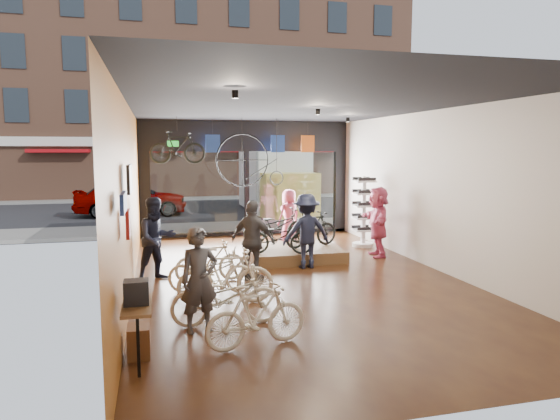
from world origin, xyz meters
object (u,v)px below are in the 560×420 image
object	(u,v)px
floor_bike_1	(257,315)
floor_bike_2	(226,297)
customer_0	(199,280)
sunglasses_rack	(363,212)
display_bike_mid	(311,229)
hung_bike	(177,147)
floor_bike_5	(210,261)
customer_1	(156,239)
customer_4	(289,215)
display_platform	(294,253)
display_bike_left	(280,237)
penny_farthing	(253,162)
customer_3	(306,231)
street_car	(131,197)
display_bike_right	(276,226)
floor_bike_3	(226,276)
box_truck	(278,183)
customer_2	(253,241)
customer_5	(378,222)
floor_bike_4	(211,271)

from	to	relation	value
floor_bike_1	floor_bike_2	world-z (taller)	floor_bike_2
customer_0	sunglasses_rack	distance (m)	7.91
display_bike_mid	hung_bike	bearing A→B (deg)	37.58
floor_bike_5	customer_1	distance (m)	1.30
customer_4	customer_1	bearing A→B (deg)	18.18
display_platform	display_bike_left	distance (m)	1.02
floor_bike_1	sunglasses_rack	bearing A→B (deg)	-46.05
floor_bike_1	penny_farthing	bearing A→B (deg)	-22.49
customer_0	customer_1	size ratio (longest dim) A/B	0.91
customer_3	sunglasses_rack	world-z (taller)	sunglasses_rack
display_bike_left	display_bike_mid	distance (m)	1.21
street_car	customer_4	distance (m)	9.05
floor_bike_1	display_platform	world-z (taller)	floor_bike_1
floor_bike_5	display_bike_left	xyz separation A→B (m)	(1.82, 1.10, 0.27)
display_bike_right	display_bike_mid	bearing A→B (deg)	-131.92
customer_4	customer_3	bearing A→B (deg)	55.58
display_bike_left	floor_bike_3	bearing A→B (deg)	164.96
customer_1	display_bike_left	bearing A→B (deg)	-12.01
floor_bike_1	display_bike_mid	world-z (taller)	display_bike_mid
floor_bike_2	floor_bike_5	distance (m)	2.77
display_platform	sunglasses_rack	xyz separation A→B (m)	(2.46, 1.16, 0.89)
customer_3	hung_bike	bearing A→B (deg)	-52.03
box_truck	floor_bike_3	distance (m)	13.22
floor_bike_1	customer_3	distance (m)	5.02
box_truck	customer_2	distance (m)	11.50
floor_bike_3	display_platform	distance (m)	4.12
customer_4	street_car	bearing A→B (deg)	-81.30
customer_5	floor_bike_5	bearing A→B (deg)	-60.13
street_car	floor_bike_5	bearing A→B (deg)	-169.76
customer_2	box_truck	bearing A→B (deg)	-66.65
floor_bike_4	customer_5	size ratio (longest dim) A/B	0.92
street_car	floor_bike_1	size ratio (longest dim) A/B	3.01
floor_bike_5	display_bike_mid	distance (m)	3.36
sunglasses_rack	hung_bike	xyz separation A→B (m)	(-5.29, 1.17, 1.89)
street_car	hung_bike	world-z (taller)	hung_bike
floor_bike_1	box_truck	bearing A→B (deg)	-26.71
display_bike_mid	customer_5	bearing A→B (deg)	-113.50
display_bike_mid	customer_4	distance (m)	2.66
customer_4	display_bike_right	bearing A→B (deg)	40.01
box_truck	penny_farthing	bearing A→B (deg)	-109.83
customer_5	penny_farthing	bearing A→B (deg)	-120.66
floor_bike_2	floor_bike_5	size ratio (longest dim) A/B	1.17
display_platform	sunglasses_rack	bearing A→B (deg)	25.37
floor_bike_5	floor_bike_1	bearing A→B (deg)	179.22
customer_5	customer_1	bearing A→B (deg)	-68.01
display_bike_left	display_bike_right	bearing A→B (deg)	6.32
floor_bike_3	customer_5	xyz separation A→B (m)	(4.56, 3.23, 0.40)
customer_3	customer_2	bearing A→B (deg)	27.93
floor_bike_2	customer_2	bearing A→B (deg)	-17.47
box_truck	customer_4	world-z (taller)	box_truck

